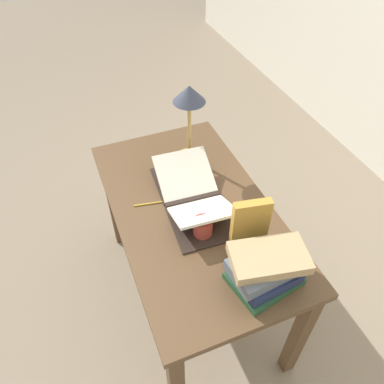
{
  "coord_description": "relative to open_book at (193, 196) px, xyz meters",
  "views": [
    {
      "loc": [
        1.1,
        -0.44,
        2.05
      ],
      "look_at": [
        -0.02,
        0.01,
        0.85
      ],
      "focal_mm": 35.0,
      "sensor_mm": 36.0,
      "label": 1
    }
  ],
  "objects": [
    {
      "name": "ground_plane",
      "position": [
        0.04,
        -0.02,
        -0.8
      ],
      "size": [
        12.0,
        12.0,
        0.0
      ],
      "primitive_type": "plane",
      "color": "gray"
    },
    {
      "name": "reading_desk",
      "position": [
        0.04,
        -0.02,
        -0.15
      ],
      "size": [
        1.25,
        0.7,
        0.77
      ],
      "color": "brown",
      "rests_on": "ground_plane"
    },
    {
      "name": "open_book",
      "position": [
        0.0,
        0.0,
        0.0
      ],
      "size": [
        0.58,
        0.31,
        0.12
      ],
      "rotation": [
        0.0,
        0.0,
        -0.06
      ],
      "color": "black",
      "rests_on": "reading_desk"
    },
    {
      "name": "book_stack_tall",
      "position": [
        0.51,
        0.09,
        0.05
      ],
      "size": [
        0.25,
        0.31,
        0.18
      ],
      "color": "#234C2D",
      "rests_on": "reading_desk"
    },
    {
      "name": "book_standing_upright",
      "position": [
        0.33,
        0.11,
        0.09
      ],
      "size": [
        0.06,
        0.16,
        0.26
      ],
      "rotation": [
        0.0,
        0.0,
        -0.18
      ],
      "color": "#BC8933",
      "rests_on": "reading_desk"
    },
    {
      "name": "reading_lamp",
      "position": [
        -0.3,
        0.1,
        0.29
      ],
      "size": [
        0.16,
        0.16,
        0.43
      ],
      "color": "tan",
      "rests_on": "reading_desk"
    },
    {
      "name": "coffee_mug",
      "position": [
        0.2,
        -0.04,
        0.01
      ],
      "size": [
        0.11,
        0.08,
        0.09
      ],
      "rotation": [
        0.0,
        0.0,
        3.4
      ],
      "color": "#B74238",
      "rests_on": "reading_desk"
    },
    {
      "name": "pencil",
      "position": [
        -0.06,
        -0.2,
        -0.03
      ],
      "size": [
        0.03,
        0.14,
        0.01
      ],
      "rotation": [
        0.0,
        0.0,
        -0.18
      ],
      "color": "gold",
      "rests_on": "reading_desk"
    }
  ]
}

